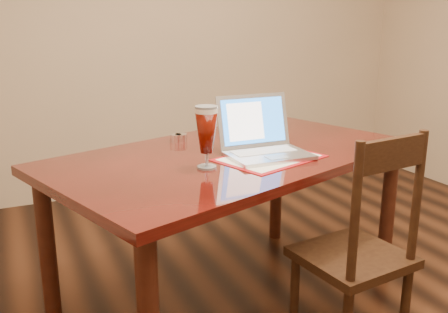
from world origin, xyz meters
name	(u,v)px	position (x,y,z in m)	size (l,w,h in m)	color
dining_table	(234,170)	(-0.28, 0.57, 0.71)	(1.92, 1.45, 1.06)	#4C0E0A
dining_chair	(359,253)	(0.04, 0.02, 0.46)	(0.46, 0.45, 0.99)	black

